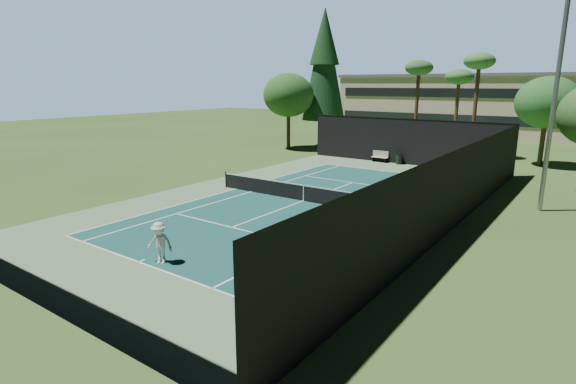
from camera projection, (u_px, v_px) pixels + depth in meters
name	position (u px, v px, depth m)	size (l,w,h in m)	color
ground	(303.00, 201.00, 27.34)	(160.00, 160.00, 0.00)	#32541F
apron_slab	(303.00, 201.00, 27.34)	(18.00, 32.00, 0.01)	#63855D
court_surface	(303.00, 201.00, 27.34)	(10.97, 23.77, 0.01)	#184E48
court_lines	(303.00, 201.00, 27.34)	(11.07, 23.87, 0.01)	white
tennis_net	(303.00, 192.00, 27.21)	(12.90, 0.10, 1.10)	black
fence	(304.00, 169.00, 26.92)	(18.04, 32.05, 4.03)	black
player	(160.00, 243.00, 17.69)	(1.10, 0.63, 1.70)	silver
tennis_ball_a	(138.00, 229.00, 21.92)	(0.07, 0.07, 0.07)	#C8E634
tennis_ball_b	(284.00, 186.00, 31.35)	(0.06, 0.06, 0.06)	#D2E032
tennis_ball_c	(357.00, 198.00, 28.01)	(0.07, 0.07, 0.07)	#D7F537
tennis_ball_d	(285.00, 176.00, 34.66)	(0.07, 0.07, 0.07)	#C7E834
park_bench	(380.00, 156.00, 40.90)	(1.50, 0.45, 1.02)	beige
trash_bin	(399.00, 159.00, 39.75)	(0.56, 0.56, 0.95)	black
pine_tree	(324.00, 60.00, 49.28)	(4.80, 4.80, 15.00)	#482D1E
palm_a	(419.00, 71.00, 45.51)	(2.80, 2.80, 9.32)	#4D3021
palm_b	(459.00, 80.00, 45.31)	(2.80, 2.80, 8.42)	#4F3A22
palm_c	(479.00, 65.00, 41.23)	(2.80, 2.80, 9.77)	#4C3220
decid_tree_a	(547.00, 103.00, 37.79)	(5.12, 5.12, 7.62)	#46331E
decid_tree_c	(288.00, 95.00, 48.14)	(5.44, 5.44, 8.09)	#4B3720
campus_building	(486.00, 104.00, 62.68)	(40.50, 12.50, 8.30)	beige
light_pole	(555.00, 93.00, 23.77)	(0.90, 0.25, 12.22)	#919499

